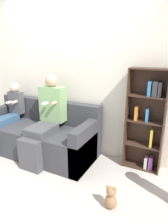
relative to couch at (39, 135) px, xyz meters
name	(u,v)px	position (x,y,z in m)	size (l,w,h in m)	color
ground_plane	(38,172)	(0.36, -0.50, -0.30)	(14.00, 14.00, 0.00)	#BCB2A8
back_wall	(70,76)	(0.36, 0.45, 0.97)	(10.00, 0.06, 2.55)	silver
couch	(39,135)	(0.00, 0.00, 0.00)	(1.99, 0.83, 0.86)	#38383D
adult_seated	(46,118)	(0.24, -0.10, 0.39)	(0.42, 0.77, 1.34)	#47474C
child_seated	(5,117)	(-0.59, -0.15, 0.27)	(0.28, 0.78, 1.14)	#335170
bookshelf	(147,120)	(1.69, 0.33, 0.45)	(0.52, 0.23, 1.47)	#3D281E
teddy_bear	(111,198)	(1.55, -0.68, -0.17)	(0.14, 0.12, 0.29)	#936B47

